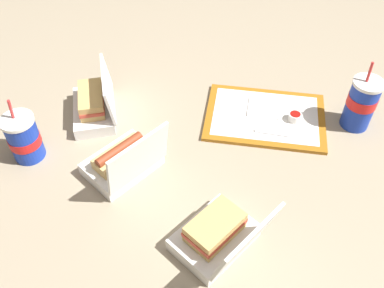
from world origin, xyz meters
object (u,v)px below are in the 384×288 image
(clamshell_sandwich_front, at_px, (219,235))
(clamshell_sandwich_center, at_px, (95,105))
(food_tray, at_px, (266,117))
(plastic_fork, at_px, (273,133))
(soda_cup_right, at_px, (362,103))
(soda_cup_left, at_px, (24,138))
(ketchup_cup, at_px, (295,117))
(clamshell_hotdog_right, at_px, (124,161))

(clamshell_sandwich_front, distance_m, clamshell_sandwich_center, 0.59)
(food_tray, bearing_deg, clamshell_sandwich_center, -2.53)
(food_tray, distance_m, plastic_fork, 0.08)
(soda_cup_right, bearing_deg, clamshell_sandwich_front, 42.75)
(food_tray, bearing_deg, soda_cup_right, 173.79)
(clamshell_sandwich_front, relative_size, soda_cup_right, 1.17)
(plastic_fork, height_order, soda_cup_right, soda_cup_right)
(food_tray, xyz_separation_m, clamshell_sandwich_center, (0.53, -0.02, 0.04))
(plastic_fork, relative_size, soda_cup_right, 0.48)
(food_tray, bearing_deg, soda_cup_left, 11.51)
(food_tray, height_order, ketchup_cup, ketchup_cup)
(food_tray, bearing_deg, ketchup_cup, 166.23)
(soda_cup_right, relative_size, soda_cup_left, 1.11)
(plastic_fork, bearing_deg, soda_cup_left, 17.98)
(ketchup_cup, xyz_separation_m, soda_cup_left, (0.79, 0.12, 0.04))
(clamshell_hotdog_right, bearing_deg, soda_cup_right, -165.77)
(ketchup_cup, height_order, plastic_fork, ketchup_cup)
(food_tray, distance_m, clamshell_hotdog_right, 0.47)
(food_tray, height_order, clamshell_sandwich_center, clamshell_sandwich_center)
(clamshell_sandwich_front, xyz_separation_m, soda_cup_right, (-0.45, -0.41, 0.04))
(plastic_fork, distance_m, soda_cup_right, 0.28)
(soda_cup_right, xyz_separation_m, soda_cup_left, (0.98, 0.11, -0.02))
(soda_cup_right, height_order, soda_cup_left, soda_cup_right)
(clamshell_sandwich_center, relative_size, soda_cup_right, 0.99)
(plastic_fork, relative_size, soda_cup_left, 0.54)
(clamshell_sandwich_center, bearing_deg, soda_cup_left, 44.57)
(plastic_fork, xyz_separation_m, clamshell_hotdog_right, (0.43, 0.12, 0.03))
(plastic_fork, xyz_separation_m, clamshell_sandwich_center, (0.55, -0.10, 0.03))
(ketchup_cup, relative_size, soda_cup_left, 0.20)
(clamshell_sandwich_front, distance_m, clamshell_hotdog_right, 0.34)
(ketchup_cup, bearing_deg, plastic_fork, 38.80)
(food_tray, relative_size, clamshell_sandwich_front, 1.54)
(ketchup_cup, xyz_separation_m, soda_cup_right, (-0.19, 0.01, 0.06))
(plastic_fork, relative_size, clamshell_sandwich_front, 0.42)
(clamshell_sandwich_front, bearing_deg, food_tray, -111.61)
(food_tray, xyz_separation_m, soda_cup_right, (-0.27, 0.03, 0.08))
(clamshell_hotdog_right, distance_m, soda_cup_left, 0.29)
(plastic_fork, distance_m, clamshell_sandwich_center, 0.56)
(plastic_fork, bearing_deg, soda_cup_right, -155.76)
(clamshell_sandwich_front, xyz_separation_m, soda_cup_left, (0.53, -0.30, 0.03))
(ketchup_cup, bearing_deg, soda_cup_right, 177.39)
(ketchup_cup, height_order, soda_cup_left, soda_cup_left)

